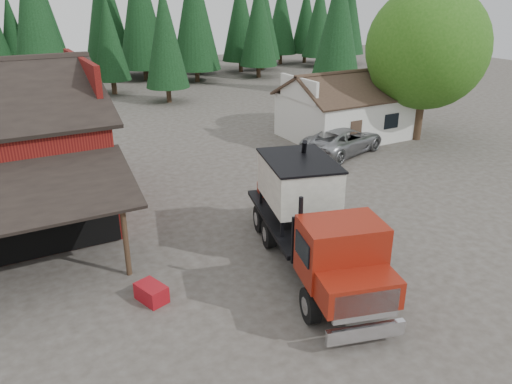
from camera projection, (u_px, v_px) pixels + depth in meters
ground at (287, 262)px, 19.36m from camera, size 120.00×120.00×0.00m
farmhouse at (345, 113)px, 35.06m from camera, size 8.60×6.42×4.65m
deciduous_tree at (427, 53)px, 32.80m from camera, size 8.00×8.00×10.20m
conifer_backdrop at (78, 87)px, 53.35m from camera, size 76.00×16.00×16.00m
near_pine_b at (165, 36)px, 44.08m from camera, size 3.96×3.96×10.40m
near_pine_c at (338, 21)px, 47.63m from camera, size 4.84×4.84×12.40m
near_pine_d at (35, 19)px, 42.27m from camera, size 5.28×5.28×13.40m
feed_truck at (312, 218)px, 18.31m from camera, size 5.04×10.01×4.37m
silver_car at (343, 140)px, 31.84m from camera, size 6.64×4.42×1.69m
equip_box at (151, 293)px, 16.89m from camera, size 1.01×1.26×0.60m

